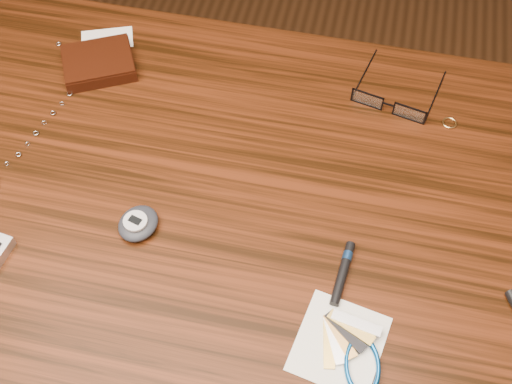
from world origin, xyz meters
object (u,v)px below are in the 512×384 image
desk (220,239)px  notepad_keys (351,352)px  eyeglasses (390,104)px  wallet_and_card (99,62)px  pedometer (138,223)px

desk → notepad_keys: (0.21, -0.17, 0.11)m
desk → eyeglasses: bearing=45.7°
wallet_and_card → eyeglasses: (0.45, 0.01, -0.00)m
eyeglasses → notepad_keys: eyeglasses is taller
pedometer → eyeglasses: bearing=42.9°
desk → wallet_and_card: (-0.24, 0.20, 0.11)m
desk → notepad_keys: notepad_keys is taller
pedometer → desk: bearing=35.2°
desk → wallet_and_card: bearing=139.9°
desk → notepad_keys: size_ratio=7.97×
eyeglasses → desk: bearing=-134.3°
wallet_and_card → pedometer: (0.15, -0.27, -0.00)m
wallet_and_card → pedometer: size_ratio=2.42×
desk → wallet_and_card: 0.33m
wallet_and_card → eyeglasses: 0.45m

